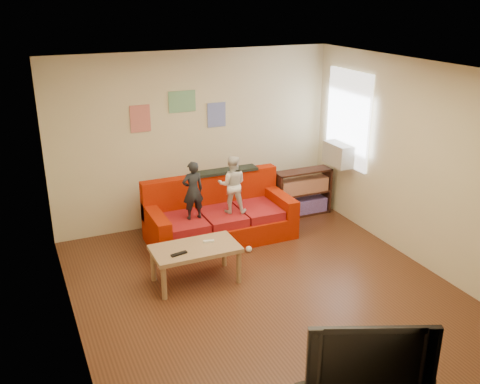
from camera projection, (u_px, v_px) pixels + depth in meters
name	position (u px, v px, depth m)	size (l,w,h in m)	color
room_shell	(268.00, 190.00, 6.15)	(4.52, 5.02, 2.72)	#552D1A
sofa	(219.00, 217.00, 8.01)	(2.15, 0.99, 0.95)	#A71C01
child_a	(193.00, 190.00, 7.49)	(0.31, 0.20, 0.85)	black
child_b	(232.00, 184.00, 7.72)	(0.42, 0.32, 0.86)	silver
coffee_table	(195.00, 252.00, 6.72)	(1.09, 0.60, 0.49)	#A47E57
remote	(179.00, 254.00, 6.50)	(0.21, 0.05, 0.02)	black
game_controller	(209.00, 241.00, 6.81)	(0.14, 0.04, 0.03)	silver
bookshelf	(302.00, 195.00, 8.83)	(0.96, 0.29, 0.77)	#331810
window	(348.00, 119.00, 8.31)	(0.04, 1.08, 1.48)	white
ac_unit	(339.00, 154.00, 8.46)	(0.28, 0.55, 0.35)	#B7B2A3
artwork_left	(140.00, 119.00, 7.81)	(0.30, 0.01, 0.40)	#D87266
artwork_center	(182.00, 102.00, 7.99)	(0.42, 0.01, 0.32)	#72B27F
artwork_right	(217.00, 115.00, 8.29)	(0.30, 0.01, 0.38)	#727FCC
file_box	(284.00, 225.00, 8.20)	(0.39, 0.30, 0.27)	#EFE3C9
television	(369.00, 351.00, 4.37)	(1.06, 0.14, 0.61)	black
tissue	(249.00, 249.00, 7.63)	(0.09, 0.09, 0.09)	white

